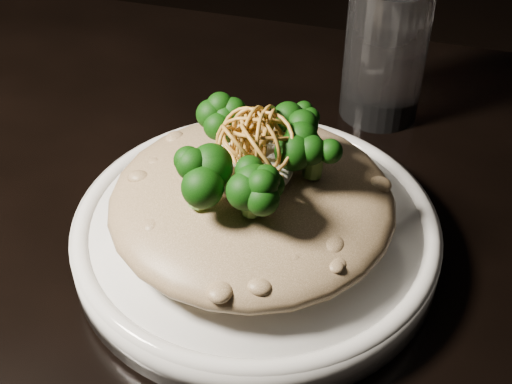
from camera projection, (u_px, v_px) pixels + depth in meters
table at (176, 358)px, 0.55m from camera, size 1.10×0.80×0.75m
plate at (256, 235)px, 0.51m from camera, size 0.26×0.26×0.03m
risotto at (252, 201)px, 0.49m from camera, size 0.20×0.20×0.04m
broccoli at (263, 150)px, 0.46m from camera, size 0.11×0.11×0.04m
cheese at (249, 167)px, 0.47m from camera, size 0.06×0.06×0.02m
shallots at (248, 131)px, 0.46m from camera, size 0.05×0.05×0.03m
drinking_glass at (385, 51)px, 0.62m from camera, size 0.08×0.08×0.13m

